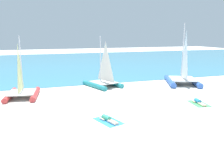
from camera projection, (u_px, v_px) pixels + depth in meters
The scene contains 9 objects.
ground_plane at pixel (95, 85), 24.24m from camera, with size 120.00×120.00×0.00m, color white.
ocean_water at pixel (65, 63), 43.14m from camera, with size 120.00×40.00×0.05m, color teal.
sailboat_teal at pixel (103, 79), 23.61m from camera, with size 3.42×4.31×4.91m.
sailboat_red at pixel (22, 89), 19.54m from camera, with size 2.96×4.12×4.97m.
sailboat_blue at pixel (183, 75), 24.72m from camera, with size 4.68×5.56×6.19m.
towel_left at pixel (108, 121), 14.36m from camera, with size 1.10×1.90×0.01m, color #338CD8.
sunbather_left at pixel (108, 119), 14.39m from camera, with size 0.81×1.55×0.30m.
towel_right at pixel (199, 104), 17.94m from camera, with size 1.10×1.90×0.01m, color #4CB266.
sunbather_right at pixel (199, 102), 17.98m from camera, with size 0.67×1.57×0.30m.
Camera 1 is at (-6.10, -12.96, 5.11)m, focal length 38.69 mm.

